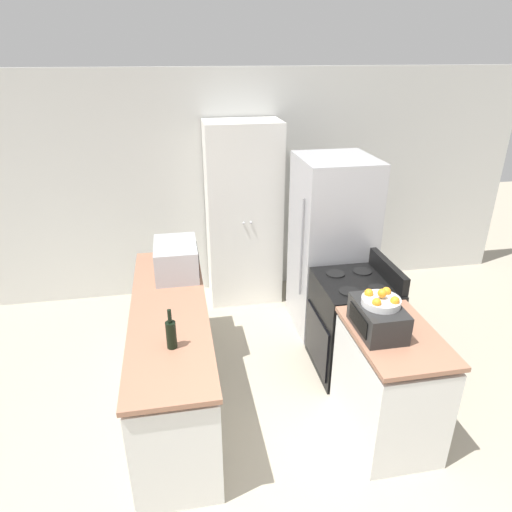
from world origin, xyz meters
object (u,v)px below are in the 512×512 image
object	(u,v)px
stove	(352,325)
refrigerator	(331,246)
microwave	(176,259)
fruit_bowl	(381,300)
toaster_oven	(378,318)
wine_bottle	(171,334)
pantry_cabinet	(244,215)

from	to	relation	value
stove	refrigerator	bearing A→B (deg)	87.24
refrigerator	microwave	xyz separation A→B (m)	(-1.57, -0.34, 0.14)
refrigerator	microwave	size ratio (longest dim) A/B	3.49
refrigerator	fruit_bowl	xyz separation A→B (m)	(-0.17, -1.53, 0.24)
stove	toaster_oven	size ratio (longest dim) A/B	2.41
wine_bottle	fruit_bowl	bearing A→B (deg)	-2.50
pantry_cabinet	stove	bearing A→B (deg)	-63.91
fruit_bowl	stove	bearing A→B (deg)	79.71
wine_bottle	fruit_bowl	world-z (taller)	fruit_bowl
stove	pantry_cabinet	bearing A→B (deg)	116.09
fruit_bowl	wine_bottle	bearing A→B (deg)	177.50
pantry_cabinet	refrigerator	xyz separation A→B (m)	(0.79, -0.76, -0.13)
stove	fruit_bowl	bearing A→B (deg)	-100.29
microwave	wine_bottle	xyz separation A→B (m)	(-0.06, -1.12, -0.04)
microwave	stove	bearing A→B (deg)	-16.00
pantry_cabinet	toaster_oven	distance (m)	2.37
microwave	fruit_bowl	bearing A→B (deg)	-40.33
microwave	pantry_cabinet	bearing A→B (deg)	54.51
microwave	fruit_bowl	size ratio (longest dim) A/B	1.92
wine_bottle	toaster_oven	bearing A→B (deg)	-2.64
pantry_cabinet	refrigerator	size ratio (longest dim) A/B	1.14
toaster_oven	wine_bottle	bearing A→B (deg)	177.36
stove	wine_bottle	size ratio (longest dim) A/B	3.62
pantry_cabinet	wine_bottle	xyz separation A→B (m)	(-0.85, -2.22, -0.03)
refrigerator	microwave	bearing A→B (deg)	-167.84
toaster_oven	fruit_bowl	xyz separation A→B (m)	(0.01, 0.00, 0.14)
refrigerator	wine_bottle	xyz separation A→B (m)	(-1.64, -1.46, 0.10)
microwave	fruit_bowl	world-z (taller)	fruit_bowl
microwave	fruit_bowl	xyz separation A→B (m)	(1.40, -1.19, 0.11)
wine_bottle	toaster_oven	xyz separation A→B (m)	(1.45, -0.07, -0.00)
microwave	wine_bottle	bearing A→B (deg)	-93.30
refrigerator	toaster_oven	size ratio (longest dim) A/B	4.13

